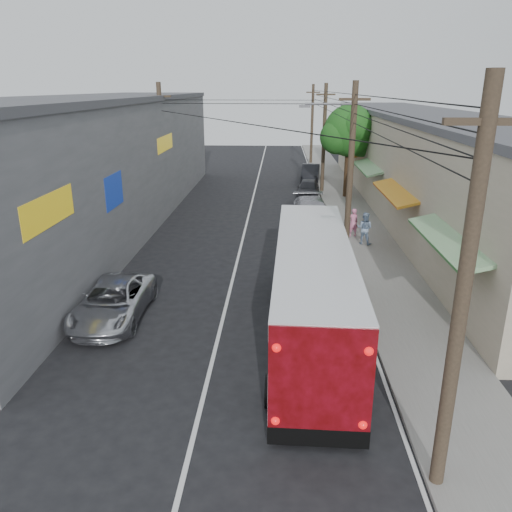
% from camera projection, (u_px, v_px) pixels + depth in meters
% --- Properties ---
extents(ground, '(120.00, 120.00, 0.00)m').
position_uv_depth(ground, '(199.00, 416.00, 12.33)').
color(ground, black).
rests_on(ground, ground).
extents(sidewalk, '(3.00, 80.00, 0.12)m').
position_uv_depth(sidewalk, '(353.00, 217.00, 30.94)').
color(sidewalk, slate).
rests_on(sidewalk, ground).
extents(building_right, '(7.09, 40.00, 6.25)m').
position_uv_depth(building_right, '(423.00, 163.00, 31.64)').
color(building_right, '#BFAF98').
rests_on(building_right, ground).
extents(building_left, '(7.20, 36.00, 7.25)m').
position_uv_depth(building_left, '(98.00, 162.00, 28.56)').
color(building_left, slate).
rests_on(building_left, ground).
extents(utility_poles, '(11.80, 45.28, 8.00)m').
position_uv_depth(utility_poles, '(300.00, 150.00, 30.09)').
color(utility_poles, '#473828').
rests_on(utility_poles, ground).
extents(street_tree, '(4.40, 4.00, 6.60)m').
position_uv_depth(street_tree, '(350.00, 132.00, 35.13)').
color(street_tree, '#3F2B19').
rests_on(street_tree, ground).
extents(coach_bus, '(2.76, 10.98, 3.15)m').
position_uv_depth(coach_bus, '(312.00, 290.00, 15.78)').
color(coach_bus, silver).
rests_on(coach_bus, ground).
extents(jeepney, '(2.20, 4.71, 1.30)m').
position_uv_depth(jeepney, '(113.00, 301.00, 17.33)').
color(jeepney, silver).
rests_on(jeepney, ground).
extents(parked_suv, '(2.39, 5.48, 1.57)m').
position_uv_depth(parked_suv, '(311.00, 213.00, 28.93)').
color(parked_suv, '#9F9EA6').
rests_on(parked_suv, ground).
extents(parked_car_mid, '(1.92, 3.98, 1.31)m').
position_uv_depth(parked_car_mid, '(308.00, 189.00, 36.53)').
color(parked_car_mid, '#27272C').
rests_on(parked_car_mid, ground).
extents(parked_car_far, '(1.89, 4.36, 1.40)m').
position_uv_depth(parked_car_far, '(311.00, 173.00, 42.97)').
color(parked_car_far, black).
rests_on(parked_car_far, ground).
extents(pedestrian_near, '(0.64, 0.52, 1.52)m').
position_uv_depth(pedestrian_near, '(353.00, 223.00, 26.51)').
color(pedestrian_near, pink).
rests_on(pedestrian_near, sidewalk).
extents(pedestrian_far, '(0.99, 0.90, 1.64)m').
position_uv_depth(pedestrian_far, '(365.00, 228.00, 25.21)').
color(pedestrian_far, '#829DBE').
rests_on(pedestrian_far, sidewalk).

